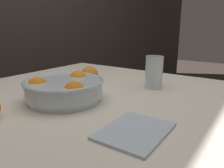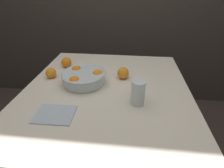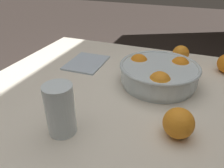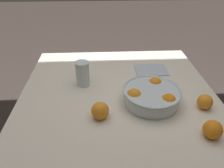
# 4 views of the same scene
# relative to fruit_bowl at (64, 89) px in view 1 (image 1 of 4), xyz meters

# --- Properties ---
(dining_table) EXTENTS (1.05, 1.19, 0.73)m
(dining_table) POSITION_rel_fruit_bowl_xyz_m (0.16, -0.05, -0.12)
(dining_table) COLOR beige
(dining_table) RESTS_ON ground_plane
(fruit_bowl) EXTENTS (0.29, 0.29, 0.10)m
(fruit_bowl) POSITION_rel_fruit_bowl_xyz_m (0.00, 0.00, 0.00)
(fruit_bowl) COLOR silver
(fruit_bowl) RESTS_ON dining_table
(juice_glass) EXTENTS (0.08, 0.08, 0.14)m
(juice_glass) POSITION_rel_fruit_bowl_xyz_m (0.35, -0.19, 0.02)
(juice_glass) COLOR #F4A314
(juice_glass) RESTS_ON dining_table
(orange_loose_near_bowl) EXTENTS (0.08, 0.08, 0.08)m
(orange_loose_near_bowl) POSITION_rel_fruit_bowl_xyz_m (0.26, 0.10, -0.00)
(orange_loose_near_bowl) COLOR orange
(orange_loose_near_bowl) RESTS_ON dining_table
(napkin) EXTENTS (0.20, 0.16, 0.01)m
(napkin) POSITION_rel_fruit_bowl_xyz_m (-0.07, -0.34, -0.04)
(napkin) COLOR silver
(napkin) RESTS_ON dining_table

